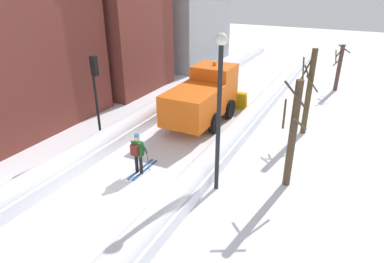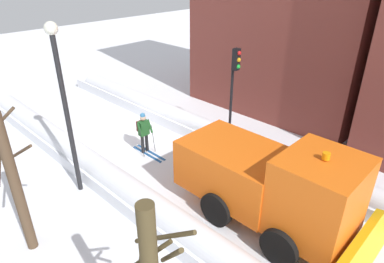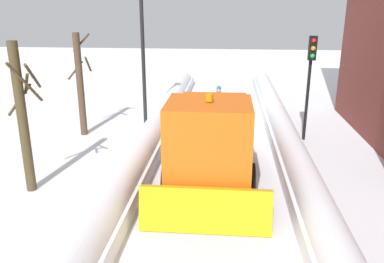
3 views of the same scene
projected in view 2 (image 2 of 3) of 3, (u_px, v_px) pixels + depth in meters
ground_plane at (341, 260)px, 9.25m from camera, size 80.00×80.00×0.00m
snowbank_left at (377, 205)px, 10.69m from camera, size 1.10×36.00×0.98m
plow_truck at (272, 184)px, 9.90m from camera, size 3.20×5.98×3.12m
skier at (144, 131)px, 14.01m from camera, size 0.62×1.80×1.81m
traffic_light_pole at (234, 77)px, 14.22m from camera, size 0.28×0.42×4.15m
street_lamp at (63, 94)px, 10.46m from camera, size 0.40×0.40×5.82m
bare_tree_near at (15, 184)px, 8.72m from camera, size 0.97×1.11×4.21m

